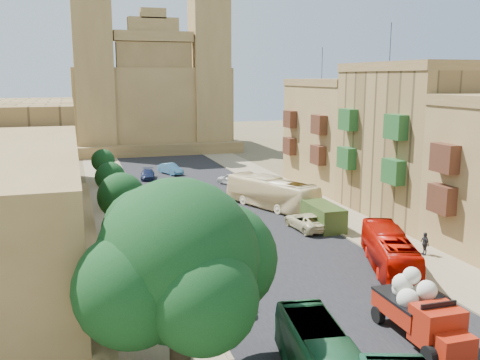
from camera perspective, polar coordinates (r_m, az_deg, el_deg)
road_surface at (r=49.53m, az=-1.39°, el=-3.70°), size 14.00×140.00×0.01m
sidewalk_east at (r=52.86m, az=8.57°, el=-2.88°), size 5.00×140.00×0.01m
sidewalk_west at (r=47.88m, az=-12.42°, el=-4.48°), size 5.00×140.00×0.01m
kerb_east at (r=51.82m, az=6.08°, el=-3.04°), size 0.25×140.00×0.12m
kerb_west at (r=48.12m, az=-9.45°, el=-4.22°), size 0.25×140.00×0.12m
townhouse_c at (r=50.68m, az=17.88°, el=4.05°), size 9.00×14.00×17.40m
townhouse_d at (r=62.63m, az=10.45°, el=4.93°), size 9.00×14.00×15.90m
west_wall at (r=37.90m, az=-15.63°, el=-7.34°), size 1.00×40.00×1.80m
west_building_mid at (r=60.72m, az=-21.85°, el=3.04°), size 10.00×22.00×10.00m
church at (r=95.64m, az=-9.61°, el=8.99°), size 28.00×22.50×36.30m
ficus_tree at (r=21.72m, az=-6.43°, el=-9.05°), size 8.67×7.98×8.67m
street_tree_a at (r=29.60m, az=-10.48°, el=-6.67°), size 3.55×3.55×5.46m
street_tree_b at (r=41.15m, az=-12.56°, el=-1.73°), size 3.58×3.58×5.50m
street_tree_c at (r=53.02m, az=-13.68°, el=0.28°), size 2.92×2.92×4.50m
street_tree_d at (r=64.87m, az=-14.41°, el=1.98°), size 2.74×2.74×4.21m
red_truck at (r=27.81m, az=18.72°, el=-13.06°), size 2.38×5.82×3.37m
olive_pickup at (r=45.54m, az=8.86°, el=-3.88°), size 2.28×4.87×2.00m
bus_red_east at (r=36.67m, az=15.64°, el=-7.32°), size 5.34×9.41×2.58m
bus_cream_east at (r=51.66m, az=3.38°, el=-1.39°), size 6.49×10.97×3.02m
car_blue_a at (r=30.06m, az=-0.10°, el=-12.53°), size 1.97×3.43×1.10m
car_white_a at (r=52.12m, az=-7.70°, el=-2.38°), size 1.31×3.69×1.21m
car_cream at (r=45.01m, az=7.12°, el=-4.39°), size 2.62×5.11×1.38m
car_dkblue at (r=67.48m, az=-9.82°, el=0.59°), size 2.27×4.28×1.18m
car_white_b at (r=62.89m, az=-0.89°, el=0.11°), size 3.17×4.46×1.41m
car_blue_b at (r=70.51m, az=-7.44°, el=1.19°), size 2.95×4.46×1.39m
pedestrian_a at (r=38.18m, az=16.59°, el=-7.34°), size 0.72×0.61×1.69m
pedestrian_c at (r=40.56m, az=19.09°, el=-6.43°), size 0.47×1.00×1.67m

